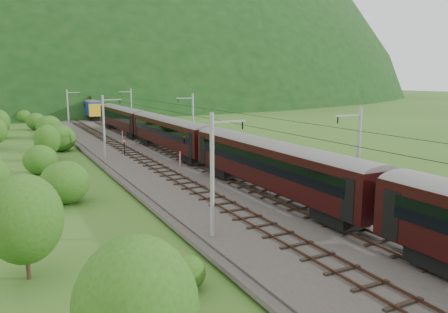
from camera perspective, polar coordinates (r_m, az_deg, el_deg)
name	(u,v)px	position (r m, az deg, el deg)	size (l,w,h in m)	color
ground	(290,225)	(32.07, 8.63, -8.87)	(600.00, 600.00, 0.00)	#33591C
railbed	(226,192)	(40.19, 0.26, -4.61)	(14.00, 220.00, 0.30)	#38332D
track_left	(202,192)	(39.12, -2.87, -4.70)	(2.40, 220.00, 0.27)	brown
track_right	(249,186)	(41.26, 3.23, -3.91)	(2.40, 220.00, 0.27)	brown
catenary_left	(104,125)	(57.99, -15.35, 3.98)	(2.54, 192.28, 8.00)	gray
catenary_right	(193,121)	(61.66, -4.13, 4.66)	(2.54, 192.28, 8.00)	gray
overhead_wires	(226,116)	(38.99, 0.27, 5.32)	(4.83, 198.00, 0.03)	black
mountain_main	(32,96)	(285.23, -23.78, 7.24)	(504.00, 360.00, 244.00)	black
train	(210,139)	(47.84, -1.78, 2.26)	(3.26, 157.01, 5.69)	black
hazard_post_near	(122,135)	(73.98, -13.12, 2.69)	(0.17, 0.17, 1.59)	red
hazard_post_far	(180,158)	(51.49, -5.75, -0.26)	(0.18, 0.18, 1.64)	red
signal	(124,146)	(59.50, -12.89, 1.29)	(0.22, 0.22, 2.00)	black
vegetation_left	(53,171)	(40.10, -21.47, -1.83)	(12.10, 144.01, 7.05)	#275015
vegetation_right	(308,165)	(48.08, 10.90, -1.07)	(6.10, 107.10, 2.81)	#275015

